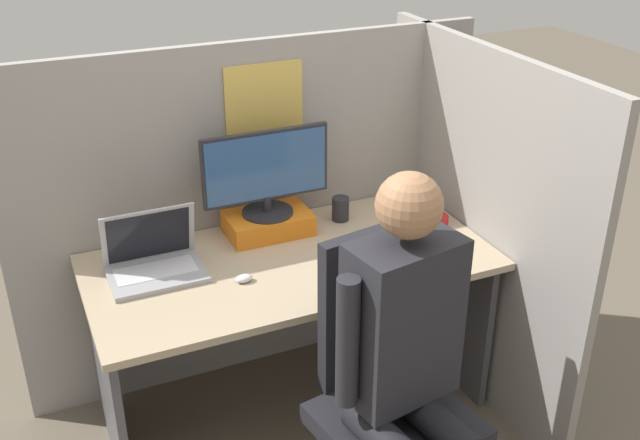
{
  "coord_description": "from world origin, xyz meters",
  "views": [
    {
      "loc": [
        -0.92,
        -1.97,
        2.18
      ],
      "look_at": [
        0.04,
        0.19,
        0.99
      ],
      "focal_mm": 42.0,
      "sensor_mm": 36.0,
      "label": 1
    }
  ],
  "objects_px": {
    "monitor": "(267,171)",
    "coffee_mug": "(340,209)",
    "carrot_toy": "(399,262)",
    "laptop": "(154,262)",
    "office_chair": "(387,384)",
    "person": "(408,355)",
    "stapler": "(435,216)",
    "paper_box": "(269,223)"
  },
  "relations": [
    {
      "from": "monitor",
      "to": "office_chair",
      "type": "distance_m",
      "value": 0.98
    },
    {
      "from": "carrot_toy",
      "to": "person",
      "type": "xyz_separation_m",
      "value": [
        -0.29,
        -0.57,
        0.04
      ]
    },
    {
      "from": "person",
      "to": "coffee_mug",
      "type": "bearing_deg",
      "value": 75.93
    },
    {
      "from": "monitor",
      "to": "coffee_mug",
      "type": "relative_size",
      "value": 5.09
    },
    {
      "from": "laptop",
      "to": "carrot_toy",
      "type": "bearing_deg",
      "value": -20.37
    },
    {
      "from": "monitor",
      "to": "person",
      "type": "distance_m",
      "value": 1.05
    },
    {
      "from": "monitor",
      "to": "office_chair",
      "type": "xyz_separation_m",
      "value": [
        0.09,
        -0.87,
        -0.45
      ]
    },
    {
      "from": "stapler",
      "to": "carrot_toy",
      "type": "height_order",
      "value": "stapler"
    },
    {
      "from": "laptop",
      "to": "person",
      "type": "xyz_separation_m",
      "value": [
        0.57,
        -0.89,
        0.01
      ]
    },
    {
      "from": "office_chair",
      "to": "coffee_mug",
      "type": "bearing_deg",
      "value": 75.12
    },
    {
      "from": "laptop",
      "to": "office_chair",
      "type": "xyz_separation_m",
      "value": [
        0.6,
        -0.72,
        -0.23
      ]
    },
    {
      "from": "laptop",
      "to": "office_chair",
      "type": "distance_m",
      "value": 0.97
    },
    {
      "from": "monitor",
      "to": "laptop",
      "type": "xyz_separation_m",
      "value": [
        -0.51,
        -0.15,
        -0.22
      ]
    },
    {
      "from": "office_chair",
      "to": "paper_box",
      "type": "bearing_deg",
      "value": 96.27
    },
    {
      "from": "monitor",
      "to": "laptop",
      "type": "distance_m",
      "value": 0.57
    },
    {
      "from": "laptop",
      "to": "coffee_mug",
      "type": "distance_m",
      "value": 0.84
    },
    {
      "from": "stapler",
      "to": "person",
      "type": "height_order",
      "value": "person"
    },
    {
      "from": "office_chair",
      "to": "person",
      "type": "height_order",
      "value": "person"
    },
    {
      "from": "stapler",
      "to": "office_chair",
      "type": "height_order",
      "value": "office_chair"
    },
    {
      "from": "person",
      "to": "monitor",
      "type": "bearing_deg",
      "value": 93.68
    },
    {
      "from": "paper_box",
      "to": "carrot_toy",
      "type": "xyz_separation_m",
      "value": [
        0.35,
        -0.46,
        -0.03
      ]
    },
    {
      "from": "carrot_toy",
      "to": "laptop",
      "type": "bearing_deg",
      "value": 159.63
    },
    {
      "from": "office_chair",
      "to": "coffee_mug",
      "type": "relative_size",
      "value": 10.32
    },
    {
      "from": "paper_box",
      "to": "carrot_toy",
      "type": "relative_size",
      "value": 2.35
    },
    {
      "from": "monitor",
      "to": "stapler",
      "type": "distance_m",
      "value": 0.75
    },
    {
      "from": "person",
      "to": "coffee_mug",
      "type": "relative_size",
      "value": 13.24
    },
    {
      "from": "paper_box",
      "to": "person",
      "type": "bearing_deg",
      "value": -86.31
    },
    {
      "from": "paper_box",
      "to": "person",
      "type": "distance_m",
      "value": 1.03
    },
    {
      "from": "paper_box",
      "to": "laptop",
      "type": "bearing_deg",
      "value": -164.23
    },
    {
      "from": "stapler",
      "to": "person",
      "type": "xyz_separation_m",
      "value": [
        -0.62,
        -0.84,
        0.03
      ]
    },
    {
      "from": "carrot_toy",
      "to": "office_chair",
      "type": "xyz_separation_m",
      "value": [
        -0.26,
        -0.4,
        -0.2
      ]
    },
    {
      "from": "laptop",
      "to": "carrot_toy",
      "type": "distance_m",
      "value": 0.92
    },
    {
      "from": "paper_box",
      "to": "laptop",
      "type": "distance_m",
      "value": 0.53
    },
    {
      "from": "paper_box",
      "to": "stapler",
      "type": "height_order",
      "value": "paper_box"
    },
    {
      "from": "coffee_mug",
      "to": "office_chair",
      "type": "bearing_deg",
      "value": -104.88
    },
    {
      "from": "carrot_toy",
      "to": "office_chair",
      "type": "distance_m",
      "value": 0.52
    },
    {
      "from": "person",
      "to": "coffee_mug",
      "type": "distance_m",
      "value": 1.05
    },
    {
      "from": "office_chair",
      "to": "person",
      "type": "relative_size",
      "value": 0.78
    },
    {
      "from": "monitor",
      "to": "stapler",
      "type": "relative_size",
      "value": 3.94
    },
    {
      "from": "paper_box",
      "to": "stapler",
      "type": "xyz_separation_m",
      "value": [
        0.68,
        -0.19,
        -0.02
      ]
    },
    {
      "from": "laptop",
      "to": "coffee_mug",
      "type": "relative_size",
      "value": 3.38
    },
    {
      "from": "monitor",
      "to": "coffee_mug",
      "type": "xyz_separation_m",
      "value": [
        0.32,
        -0.02,
        -0.22
      ]
    }
  ]
}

